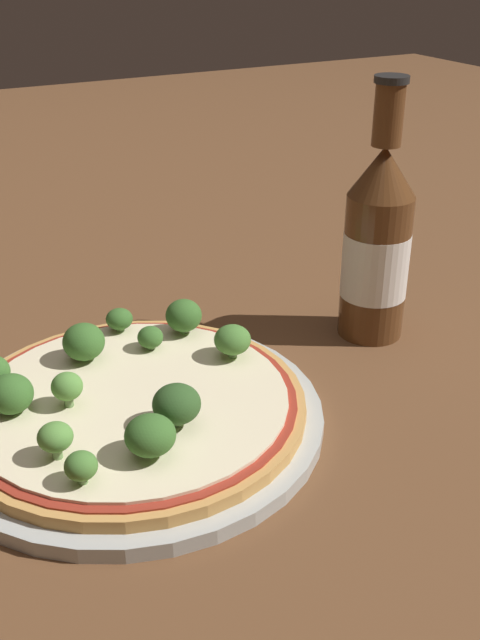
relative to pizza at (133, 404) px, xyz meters
name	(u,v)px	position (x,y,z in m)	size (l,w,h in m)	color
ground_plane	(149,433)	(0.02, 0.01, -0.02)	(3.00, 3.00, 0.00)	brown
plate	(134,417)	(0.00, 0.00, -0.01)	(0.30, 0.30, 0.01)	#B2B7B2
pizza	(133,404)	(0.00, 0.00, 0.00)	(0.27, 0.27, 0.01)	tan
broccoli_floret_0	(184,316)	(-0.08, 0.08, 0.02)	(0.03, 0.03, 0.03)	#6B8E51
broccoli_floret_1	(119,319)	(-0.11, 0.03, 0.02)	(0.02, 0.02, 0.02)	#6B8E51
broccoli_floret_2	(150,337)	(-0.06, 0.04, 0.02)	(0.02, 0.02, 0.02)	#6B8E51
broccoli_floret_4	(232,340)	(-0.02, 0.10, 0.02)	(0.03, 0.03, 0.03)	#6B8E51
broccoli_floret_5	(55,438)	(0.05, -0.07, 0.02)	(0.02, 0.02, 0.03)	#6B8E51
broccoli_floret_6	(84,342)	(-0.07, -0.01, 0.02)	(0.04, 0.04, 0.03)	#6B8E51
broccoli_floret_7	(11,394)	(-0.02, -0.09, 0.02)	(0.03, 0.03, 0.03)	#6B8E51
broccoli_floret_8	(150,435)	(0.08, -0.01, 0.02)	(0.04, 0.04, 0.03)	#6B8E51
broccoli_floret_9	(177,404)	(0.05, 0.02, 0.03)	(0.04, 0.04, 0.03)	#6B8E51
broccoli_floret_10	(67,387)	(-0.01, -0.05, 0.02)	(0.02, 0.02, 0.03)	#6B8E51
broccoli_floret_11	(81,466)	(0.08, -0.06, 0.02)	(0.02, 0.02, 0.02)	#6B8E51
beer_bottle	(377,244)	(-0.04, 0.26, 0.07)	(0.06, 0.06, 0.24)	#563319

